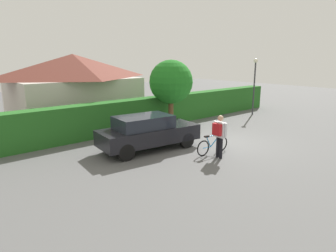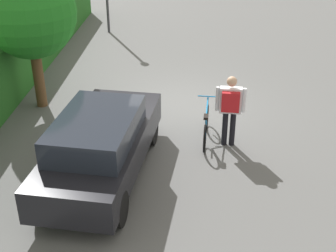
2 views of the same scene
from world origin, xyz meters
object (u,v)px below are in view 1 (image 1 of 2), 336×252
object	(u,v)px
bicycle	(213,145)
tree_kerbside	(171,82)
person_rider	(219,132)
street_lamp	(255,78)
parked_car_near	(148,132)

from	to	relation	value
bicycle	tree_kerbside	xyz separation A→B (m)	(1.66, 4.51, 2.22)
bicycle	person_rider	xyz separation A→B (m)	(-0.25, -0.52, 0.69)
bicycle	street_lamp	bearing A→B (deg)	23.77
person_rider	street_lamp	world-z (taller)	street_lamp
street_lamp	bicycle	bearing A→B (deg)	-156.23
bicycle	street_lamp	world-z (taller)	street_lamp
bicycle	person_rider	bearing A→B (deg)	-115.54
street_lamp	parked_car_near	bearing A→B (deg)	-171.05
parked_car_near	street_lamp	distance (m)	10.67
parked_car_near	bicycle	world-z (taller)	parked_car_near
street_lamp	tree_kerbside	distance (m)	7.05
bicycle	street_lamp	size ratio (longest dim) A/B	0.46
street_lamp	tree_kerbside	world-z (taller)	street_lamp
person_rider	tree_kerbside	xyz separation A→B (m)	(1.91, 5.03, 1.53)
parked_car_near	person_rider	distance (m)	3.09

